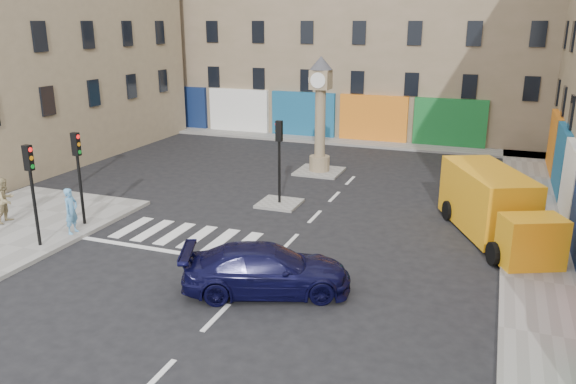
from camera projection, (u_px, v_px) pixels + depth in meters
The scene contains 15 objects.
ground at pixel (246, 287), 17.47m from camera, with size 120.00×120.00×0.00m, color black.
sidewalk_right at pixel (534, 217), 23.50m from camera, with size 2.60×30.00×0.15m, color gray.
sidewalk_far at pixel (327, 140), 38.68m from camera, with size 32.00×2.40×0.15m, color gray.
island_near at pixel (279, 203), 25.29m from camera, with size 1.80×1.80×0.12m, color gray.
island_far at pixel (319, 171), 30.67m from camera, with size 2.40×2.40×0.12m, color gray.
building_far at pixel (352, 13), 41.41m from camera, with size 32.00×10.00×17.00m, color gray.
building_left at pixel (30, 29), 32.39m from camera, with size 8.00×20.00×15.00m, color #938060.
traffic_light_left_near at pixel (31, 179), 19.66m from camera, with size 0.28×0.22×3.70m.
traffic_light_left_far at pixel (78, 164), 21.81m from camera, with size 0.28×0.22×3.70m.
traffic_light_island at pixel (279, 149), 24.55m from camera, with size 0.28×0.22×3.70m.
clock_pillar at pixel (320, 108), 29.64m from camera, with size 1.20×1.20×6.10m.
navy_sedan at pixel (267, 269), 16.98m from camera, with size 2.07×5.09×1.48m, color black.
yellow_van at pixel (494, 206), 21.25m from camera, with size 4.63×7.00×2.46m.
pedestrian_blue at pixel (71, 211), 21.29m from camera, with size 0.65×0.42×1.77m, color #599ACC.
pedestrian_tan at pixel (5, 200), 22.46m from camera, with size 0.89×0.70×1.84m, color tan.
Camera 1 is at (6.78, -14.38, 7.95)m, focal length 35.00 mm.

